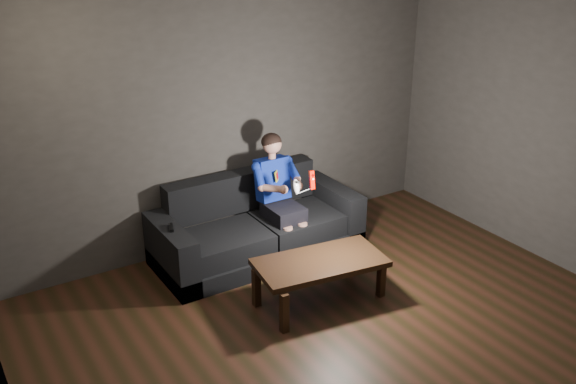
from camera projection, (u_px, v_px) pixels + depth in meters
floor at (377, 362)px, 5.02m from camera, size 5.00×5.00×0.00m
back_wall at (225, 118)px, 6.43m from camera, size 5.00×0.04×2.70m
left_wall at (10, 313)px, 3.26m from camera, size 0.04×5.00×2.70m
ceiling at (401, 6)px, 3.96m from camera, size 5.00×5.00×0.02m
sofa at (256, 231)px, 6.53m from camera, size 2.08×0.90×0.80m
child at (278, 187)px, 6.43m from camera, size 0.48×0.59×1.19m
wii_remote_red at (312, 180)px, 6.03m from camera, size 0.05×0.07×0.18m
nunchuk_white at (296, 187)px, 5.96m from camera, size 0.07×0.10×0.15m
wii_remote_black at (171, 228)px, 5.88m from camera, size 0.08×0.15×0.03m
coffee_table at (320, 266)px, 5.68m from camera, size 1.21×0.73×0.42m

